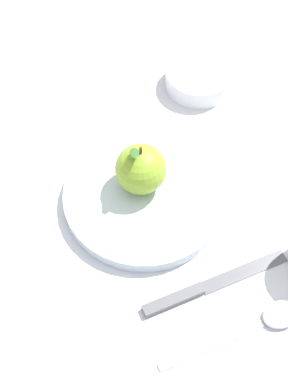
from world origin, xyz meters
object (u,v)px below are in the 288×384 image
Objects in this scene: side_bowl at (199,76)px; spoon at (265,321)px; apple at (141,169)px; knife at (203,288)px; dinner_plate at (144,195)px.

spoon is (0.21, 0.34, -0.01)m from side_bowl.
knife is (0.03, 0.16, -0.05)m from apple.
apple is at bearing -91.32° from spoon.
apple is at bearing 26.64° from side_bowl.
knife is at bearing 78.41° from apple.
apple is 0.45× the size of spoon.
apple is (-0.01, -0.01, 0.04)m from dinner_plate.
side_bowl reaches higher than spoon.
dinner_plate is 1.13× the size of knife.
side_bowl is at bearing -131.79° from knife.
side_bowl is 0.58× the size of spoon.
spoon is (0.00, 0.23, -0.01)m from dinner_plate.
knife is 1.06× the size of spoon.
dinner_plate is at bearing 67.47° from apple.
knife is (0.24, 0.26, -0.02)m from side_bowl.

